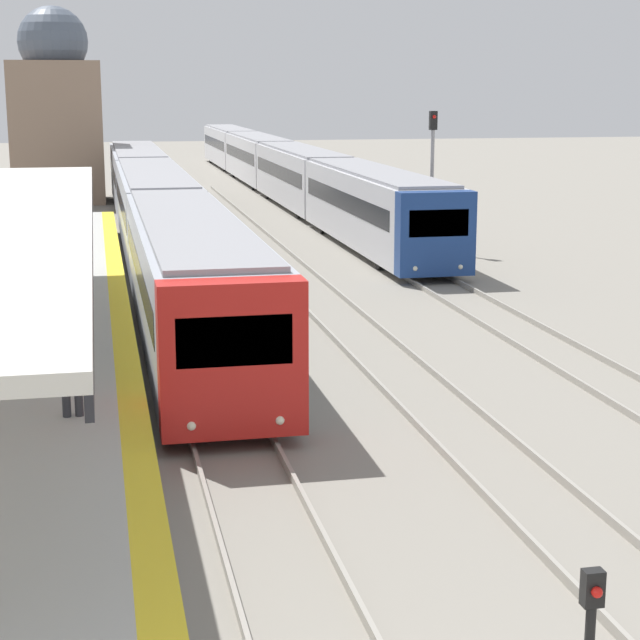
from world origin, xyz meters
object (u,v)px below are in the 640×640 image
object	(u,v)px
train_far	(278,165)
signal_post_near	(590,636)
train_near	(155,207)
signal_mast_far	(432,165)
person_on_platform	(70,359)

from	to	relation	value
train_far	signal_post_near	distance (m)	54.25
train_near	signal_post_near	size ratio (longest dim) A/B	26.65
train_far	signal_post_near	xyz separation A→B (m)	(-6.14, -53.90, -0.61)
signal_post_near	signal_mast_far	xyz separation A→B (m)	(8.11, 30.48, 2.22)
person_on_platform	train_far	distance (m)	46.53
train_far	signal_post_near	world-z (taller)	train_far
train_far	signal_mast_far	bearing A→B (deg)	-85.20
train_near	signal_post_near	distance (m)	32.53
signal_post_near	signal_mast_far	world-z (taller)	signal_mast_far
person_on_platform	signal_post_near	size ratio (longest dim) A/B	0.94
train_far	train_near	bearing A→B (deg)	-111.32
train_near	signal_mast_far	world-z (taller)	signal_mast_far
train_near	signal_post_near	world-z (taller)	train_near
person_on_platform	signal_mast_far	size ratio (longest dim) A/B	0.31
train_near	person_on_platform	bearing A→B (deg)	-96.47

